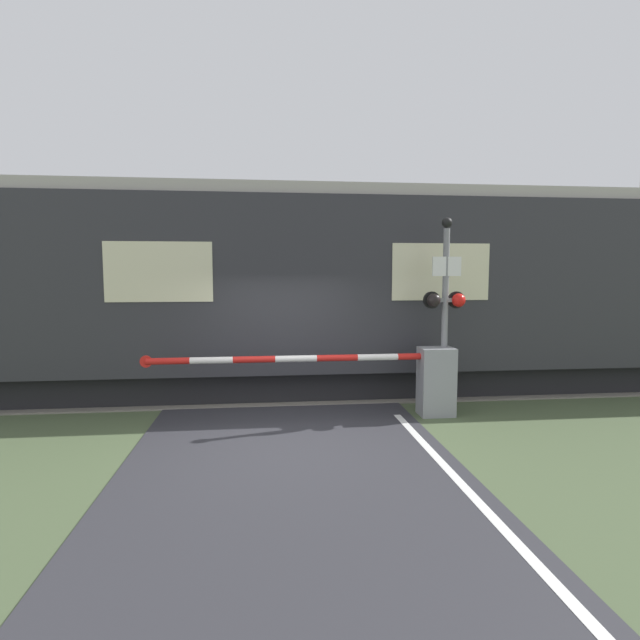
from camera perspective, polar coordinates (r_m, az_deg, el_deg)
name	(u,v)px	position (r m, az deg, el deg)	size (l,w,h in m)	color
ground_plane	(288,439)	(7.80, -3.65, -13.40)	(80.00, 80.00, 0.00)	#475638
track_bed	(281,387)	(11.07, -4.49, -7.60)	(36.00, 3.20, 0.13)	slate
train	(415,289)	(11.28, 10.85, 3.45)	(18.93, 3.19, 4.20)	black
crossing_barrier	(414,378)	(8.96, 10.74, -6.50)	(5.35, 0.44, 1.20)	gray
signal_post	(445,303)	(9.05, 14.13, 1.85)	(0.75, 0.26, 3.47)	gray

